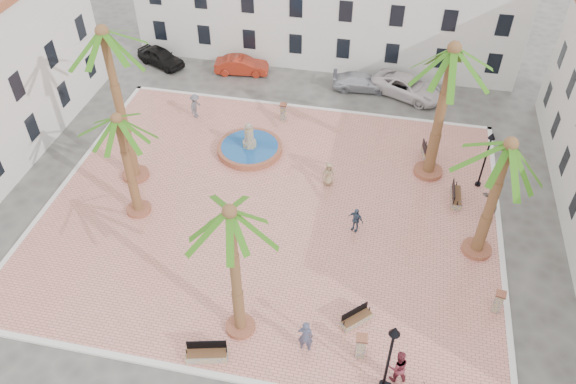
% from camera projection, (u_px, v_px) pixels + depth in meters
% --- Properties ---
extents(ground, '(120.00, 120.00, 0.00)m').
position_uv_depth(ground, '(271.00, 210.00, 33.04)').
color(ground, '#56544F').
rests_on(ground, ground).
extents(plaza, '(26.00, 22.00, 0.15)m').
position_uv_depth(plaza, '(271.00, 209.00, 32.99)').
color(plaza, '#DB8273').
rests_on(plaza, ground).
extents(kerb_n, '(26.30, 0.30, 0.16)m').
position_uv_depth(kerb_n, '(306.00, 108.00, 41.01)').
color(kerb_n, silver).
rests_on(kerb_n, ground).
extents(kerb_s, '(26.30, 0.30, 0.16)m').
position_uv_depth(kerb_s, '(215.00, 375.00, 24.97)').
color(kerb_s, silver).
rests_on(kerb_s, ground).
extents(kerb_e, '(0.30, 22.30, 0.16)m').
position_uv_depth(kerb_e, '(500.00, 242.00, 30.99)').
color(kerb_e, silver).
rests_on(kerb_e, ground).
extents(kerb_w, '(0.30, 22.30, 0.16)m').
position_uv_depth(kerb_w, '(69.00, 179.00, 34.99)').
color(kerb_w, silver).
rests_on(kerb_w, ground).
extents(fountain, '(4.27, 4.27, 2.20)m').
position_uv_depth(fountain, '(250.00, 147.00, 36.83)').
color(fountain, '#9F543A').
rests_on(fountain, plaza).
extents(palm_nw, '(5.36, 5.36, 10.05)m').
position_uv_depth(palm_nw, '(106.00, 49.00, 29.32)').
color(palm_nw, '#9F543A').
rests_on(palm_nw, plaza).
extents(palm_sw, '(4.65, 4.65, 6.77)m').
position_uv_depth(palm_sw, '(120.00, 131.00, 28.99)').
color(palm_sw, '#9F543A').
rests_on(palm_sw, plaza).
extents(palm_s, '(4.60, 4.60, 7.99)m').
position_uv_depth(palm_s, '(231.00, 226.00, 22.18)').
color(palm_s, '#9F543A').
rests_on(palm_s, plaza).
extents(palm_e, '(5.17, 5.17, 7.56)m').
position_uv_depth(palm_e, '(506.00, 159.00, 26.21)').
color(palm_e, '#9F543A').
rests_on(palm_e, plaza).
extents(palm_ne, '(5.80, 5.80, 8.98)m').
position_uv_depth(palm_ne, '(451.00, 65.00, 30.28)').
color(palm_ne, '#9F543A').
rests_on(palm_ne, plaza).
extents(bench_s, '(1.99, 1.02, 1.01)m').
position_uv_depth(bench_s, '(207.00, 354.00, 25.35)').
color(bench_s, gray).
rests_on(bench_s, plaza).
extents(bench_se, '(1.51, 1.49, 0.86)m').
position_uv_depth(bench_se, '(356.00, 319.00, 26.83)').
color(bench_se, gray).
rests_on(bench_se, plaza).
extents(bench_e, '(0.60, 1.86, 0.98)m').
position_uv_depth(bench_e, '(456.00, 197.00, 33.26)').
color(bench_e, gray).
rests_on(bench_e, plaza).
extents(bench_ne, '(0.98, 2.01, 1.02)m').
position_uv_depth(bench_ne, '(428.00, 156.00, 36.18)').
color(bench_ne, gray).
rests_on(bench_ne, plaza).
extents(lamppost_s, '(0.47, 0.47, 4.35)m').
position_uv_depth(lamppost_s, '(391.00, 348.00, 22.56)').
color(lamppost_s, black).
rests_on(lamppost_s, plaza).
extents(lamppost_e, '(0.43, 0.43, 3.93)m').
position_uv_depth(lamppost_e, '(488.00, 151.00, 32.70)').
color(lamppost_e, black).
rests_on(lamppost_e, plaza).
extents(bollard_se, '(0.55, 0.55, 1.42)m').
position_uv_depth(bollard_se, '(361.00, 346.00, 25.16)').
color(bollard_se, gray).
rests_on(bollard_se, plaza).
extents(bollard_n, '(0.48, 0.48, 1.32)m').
position_uv_depth(bollard_n, '(283.00, 112.00, 39.26)').
color(bollard_n, gray).
rests_on(bollard_n, plaza).
extents(bollard_e, '(0.54, 0.54, 1.31)m').
position_uv_depth(bollard_e, '(498.00, 302.00, 27.06)').
color(bollard_e, gray).
rests_on(bollard_e, plaza).
extents(cyclist_a, '(0.72, 0.48, 1.96)m').
position_uv_depth(cyclist_a, '(305.00, 336.00, 25.27)').
color(cyclist_a, '#3B3F56').
rests_on(cyclist_a, plaza).
extents(cyclist_b, '(1.08, 0.93, 1.91)m').
position_uv_depth(cyclist_b, '(398.00, 366.00, 24.16)').
color(cyclist_b, maroon).
rests_on(cyclist_b, plaza).
extents(pedestrian_fountain_a, '(0.86, 0.65, 1.59)m').
position_uv_depth(pedestrian_fountain_a, '(328.00, 174.00, 34.03)').
color(pedestrian_fountain_a, '#957E5A').
rests_on(pedestrian_fountain_a, plaza).
extents(pedestrian_fountain_b, '(1.00, 0.74, 1.57)m').
position_uv_depth(pedestrian_fountain_b, '(356.00, 220.00, 31.10)').
color(pedestrian_fountain_b, '#34475D').
rests_on(pedestrian_fountain_b, plaza).
extents(pedestrian_north, '(0.82, 1.24, 1.80)m').
position_uv_depth(pedestrian_north, '(195.00, 106.00, 39.42)').
color(pedestrian_north, '#54545A').
rests_on(pedestrian_north, plaza).
extents(pedestrian_east, '(0.99, 1.84, 1.89)m').
position_uv_depth(pedestrian_east, '(491.00, 204.00, 31.83)').
color(pedestrian_east, '#6D5D56').
rests_on(pedestrian_east, plaza).
extents(car_black, '(4.55, 3.32, 1.44)m').
position_uv_depth(car_black, '(161.00, 57.00, 45.38)').
color(car_black, black).
rests_on(car_black, ground).
extents(car_red, '(4.37, 1.99, 1.39)m').
position_uv_depth(car_red, '(242.00, 65.00, 44.38)').
color(car_red, maroon).
rests_on(car_red, ground).
extents(car_silver, '(4.55, 2.19, 1.28)m').
position_uv_depth(car_silver, '(362.00, 82.00, 42.63)').
color(car_silver, '#B1B2BB').
rests_on(car_silver, ground).
extents(car_white, '(5.98, 4.48, 1.51)m').
position_uv_depth(car_white, '(407.00, 87.00, 41.88)').
color(car_white, silver).
rests_on(car_white, ground).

